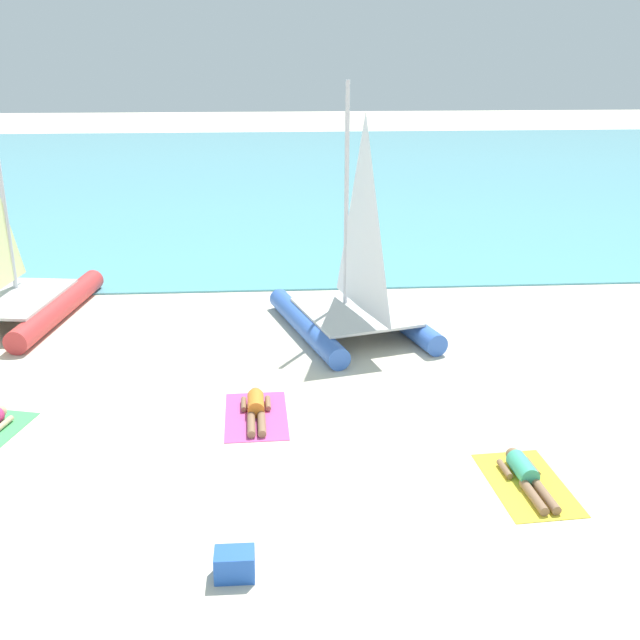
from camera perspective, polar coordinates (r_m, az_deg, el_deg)
ground_plane at (r=20.18m, az=-1.06°, el=1.98°), size 120.00×120.00×0.00m
ocean_water at (r=39.96m, az=-2.60°, el=10.99°), size 120.00×40.00×0.05m
sailboat_blue at (r=17.23m, az=2.58°, el=1.68°), size 3.77×4.83×5.55m
sailboat_red at (r=19.54m, az=-22.79°, el=2.61°), size 3.66×5.11×6.17m
towel_center_right at (r=13.65m, az=-4.83°, el=-7.21°), size 1.15×1.93×0.01m
sunbather_center_right at (r=13.65m, az=-4.85°, el=-6.62°), size 0.55×1.56×0.30m
towel_rightmost at (r=12.07m, az=15.33°, el=-11.84°), size 1.23×1.97×0.01m
sunbather_rightmost at (r=12.06m, az=15.26°, el=-11.17°), size 0.57×1.57×0.30m
cooler_box at (r=9.89m, az=-6.45°, el=-17.82°), size 0.50×0.36×0.36m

